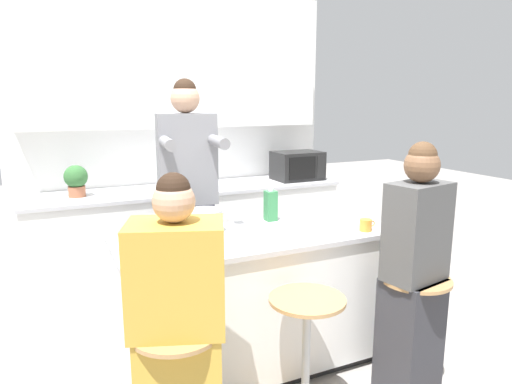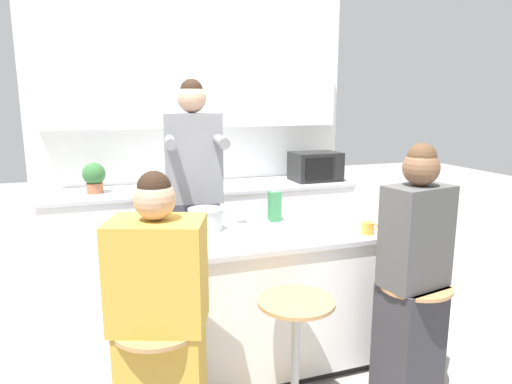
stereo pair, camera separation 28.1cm
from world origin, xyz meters
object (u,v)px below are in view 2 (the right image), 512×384
bar_stool_center (295,353)px  person_cooking (195,211)px  juice_carton (274,206)px  potted_plant (94,177)px  kitchen_island (259,300)px  person_seated_near (413,287)px  cooking_pot (205,219)px  person_wrapped_blanket (161,331)px  coffee_cup_near (368,228)px  bar_stool_rightmost (412,334)px  microwave (315,166)px  fruit_bowl (160,233)px

bar_stool_center → person_cooking: (-0.28, 1.14, 0.52)m
juice_carton → potted_plant: bearing=133.2°
kitchen_island → person_seated_near: 0.94m
cooking_pot → person_cooking: bearing=87.7°
cooking_pot → person_seated_near: bearing=-38.4°
person_wrapped_blanket → juice_carton: (0.89, 0.85, 0.33)m
person_seated_near → coffee_cup_near: (-0.06, 0.37, 0.24)m
bar_stool_rightmost → microwave: (0.39, 2.03, 0.66)m
kitchen_island → bar_stool_rightmost: size_ratio=2.53×
person_cooking → cooking_pot: bearing=-84.8°
person_cooking → person_wrapped_blanket: bearing=-101.7°
kitchen_island → person_wrapped_blanket: 0.94m
bar_stool_rightmost → fruit_bowl: (-1.29, 0.71, 0.52)m
bar_stool_rightmost → person_cooking: size_ratio=0.38×
cooking_pot → fruit_bowl: (-0.29, -0.06, -0.04)m
kitchen_island → person_cooking: (-0.28, 0.58, 0.47)m
bar_stool_rightmost → person_wrapped_blanket: (-1.40, -0.00, 0.26)m
kitchen_island → microwave: bearing=52.8°
bar_stool_center → person_wrapped_blanket: size_ratio=0.50×
fruit_bowl → potted_plant: size_ratio=0.70×
bar_stool_center → person_seated_near: size_ratio=0.47×
juice_carton → potted_plant: size_ratio=0.85×
person_seated_near → coffee_cup_near: bearing=88.1°
microwave → bar_stool_center: bearing=-118.7°
kitchen_island → coffee_cup_near: size_ratio=15.99×
potted_plant → person_cooking: bearing=-53.3°
fruit_bowl → juice_carton: (0.79, 0.14, 0.08)m
person_seated_near → juice_carton: (-0.48, 0.85, 0.31)m
bar_stool_center → person_wrapped_blanket: 0.74m
person_cooking → coffee_cup_near: bearing=-34.1°
person_seated_near → microwave: 2.11m
cooking_pot → juice_carton: juice_carton is taller
person_wrapped_blanket → coffee_cup_near: (1.32, 0.37, 0.26)m
bar_stool_rightmost → cooking_pot: cooking_pot is taller
cooking_pot → person_wrapped_blanket: bearing=-116.8°
person_wrapped_blanket → coffee_cup_near: size_ratio=12.72×
person_cooking → person_seated_near: bearing=-43.2°
juice_carton → person_wrapped_blanket: bearing=-136.2°
coffee_cup_near → bar_stool_rightmost: bearing=-78.0°
person_wrapped_blanket → microwave: bearing=68.6°
person_seated_near → bar_stool_rightmost: bearing=-0.8°
bar_stool_rightmost → cooking_pot: 1.39m
cooking_pot → coffee_cup_near: (0.92, -0.40, -0.03)m
coffee_cup_near → juice_carton: 0.65m
cooking_pot → microwave: microwave is taller
person_seated_near → microwave: bearing=68.0°
cooking_pot → coffee_cup_near: bearing=-23.7°
bar_stool_rightmost → person_cooking: (-0.99, 1.18, 0.52)m
cooking_pot → potted_plant: size_ratio=1.18×
bar_stool_center → coffee_cup_near: 0.89m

